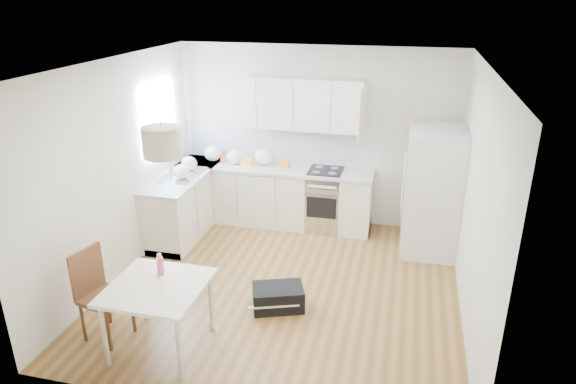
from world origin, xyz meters
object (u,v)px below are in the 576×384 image
(dining_table, at_px, (157,292))
(gym_bag, at_px, (278,297))
(refrigerator, at_px, (433,192))
(dining_chair, at_px, (105,296))

(dining_table, relative_size, gym_bag, 1.63)
(refrigerator, xyz_separation_m, dining_chair, (-3.30, -2.81, -0.38))
(refrigerator, relative_size, dining_table, 1.86)
(gym_bag, bearing_deg, refrigerator, 28.03)
(dining_chair, bearing_deg, refrigerator, 53.60)
(dining_chair, xyz_separation_m, gym_bag, (1.60, 0.92, -0.36))
(refrigerator, bearing_deg, dining_table, -134.14)
(refrigerator, xyz_separation_m, dining_table, (-2.68, -2.84, -0.22))
(refrigerator, distance_m, gym_bag, 2.64)
(refrigerator, bearing_deg, dining_chair, -140.42)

